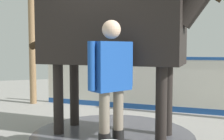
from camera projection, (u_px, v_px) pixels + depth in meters
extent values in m
cube|color=gray|center=(118.00, 127.00, 4.87)|extent=(16.00, 16.00, 0.02)
cylinder|color=#4C4C54|center=(112.00, 134.00, 4.41)|extent=(2.58, 2.58, 0.00)
cube|color=silver|center=(142.00, 84.00, 6.17)|extent=(3.12, 3.77, 1.13)
cube|color=#1E4C99|center=(142.00, 58.00, 6.13)|extent=(3.14, 3.78, 0.06)
cube|color=#1E4C99|center=(142.00, 107.00, 6.21)|extent=(3.13, 3.77, 0.12)
cylinder|color=olive|center=(32.00, 41.00, 6.75)|extent=(0.16, 0.16, 3.07)
cube|color=black|center=(112.00, 32.00, 4.29)|extent=(2.13, 2.29, 0.98)
cylinder|color=black|center=(167.00, 100.00, 4.34)|extent=(0.16, 0.16, 1.12)
cylinder|color=black|center=(161.00, 106.00, 3.83)|extent=(0.16, 0.16, 1.12)
cylinder|color=black|center=(74.00, 94.00, 4.90)|extent=(0.16, 0.16, 1.12)
cylinder|color=black|center=(58.00, 99.00, 4.40)|extent=(0.16, 0.16, 1.12)
cylinder|color=#382819|center=(47.00, 40.00, 4.70)|extent=(0.54, 0.62, 0.35)
cylinder|color=slate|center=(104.00, 112.00, 3.35)|extent=(0.13, 0.13, 0.51)
cylinder|color=slate|center=(118.00, 110.00, 3.49)|extent=(0.13, 0.13, 0.51)
cube|color=#19479E|center=(111.00, 66.00, 3.38)|extent=(0.37, 0.54, 0.60)
cylinder|color=#19479E|center=(91.00, 66.00, 3.19)|extent=(0.09, 0.09, 0.57)
cylinder|color=#19479E|center=(129.00, 64.00, 3.57)|extent=(0.09, 0.09, 0.57)
sphere|color=beige|center=(111.00, 30.00, 3.34)|extent=(0.23, 0.23, 0.23)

